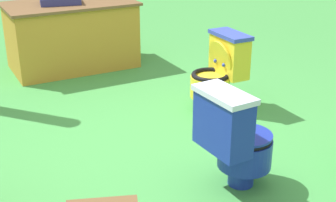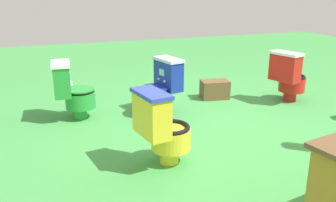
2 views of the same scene
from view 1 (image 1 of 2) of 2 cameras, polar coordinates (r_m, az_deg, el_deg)
name	(u,v)px [view 1 (image 1 of 2)]	position (r m, az deg, el deg)	size (l,w,h in m)	color
ground	(136,153)	(3.74, -3.86, -6.26)	(14.00, 14.00, 0.00)	#429947
toilet_yellow	(219,71)	(4.41, 6.18, 3.59)	(0.56, 0.48, 0.73)	yellow
toilet_blue	(235,139)	(3.17, 8.12, -4.50)	(0.57, 0.51, 0.73)	#192D9E
vendor_table	(72,35)	(5.71, -11.55, 7.84)	(1.60, 1.13, 0.85)	#B7842D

